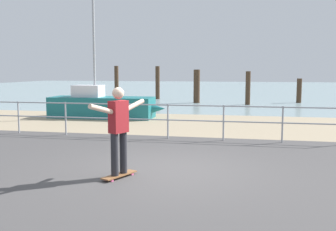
# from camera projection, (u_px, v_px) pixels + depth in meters

# --- Properties ---
(ground_plane) EXTENTS (24.00, 10.00, 0.04)m
(ground_plane) POSITION_uv_depth(u_px,v_px,m) (154.00, 184.00, 7.06)
(ground_plane) COLOR #474444
(ground_plane) RESTS_ON ground
(beach_strip) EXTENTS (24.00, 6.00, 0.04)m
(beach_strip) POSITION_uv_depth(u_px,v_px,m) (204.00, 124.00, 14.84)
(beach_strip) COLOR tan
(beach_strip) RESTS_ON ground
(sea_surface) EXTENTS (72.00, 50.00, 0.04)m
(sea_surface) POSITION_uv_depth(u_px,v_px,m) (234.00, 89.00, 42.07)
(sea_surface) COLOR #849EA3
(sea_surface) RESTS_ON ground
(railing_fence) EXTENTS (11.51, 0.05, 1.05)m
(railing_fence) POSITION_uv_depth(u_px,v_px,m) (141.00, 115.00, 11.77)
(railing_fence) COLOR #9EA0A5
(railing_fence) RESTS_ON ground
(sailboat) EXTENTS (4.97, 1.50, 5.34)m
(sailboat) POSITION_uv_depth(u_px,v_px,m) (105.00, 106.00, 16.71)
(sailboat) COLOR #19666B
(sailboat) RESTS_ON ground
(skateboard) EXTENTS (0.51, 0.81, 0.08)m
(skateboard) POSITION_uv_depth(u_px,v_px,m) (119.00, 175.00, 7.44)
(skateboard) COLOR brown
(skateboard) RESTS_ON ground
(skateboarder) EXTENTS (0.67, 1.36, 1.65)m
(skateboarder) POSITION_uv_depth(u_px,v_px,m) (119.00, 126.00, 7.33)
(skateboarder) COLOR #26262B
(skateboarder) RESTS_ON skateboard
(groyne_post_0) EXTENTS (0.30, 0.30, 2.33)m
(groyne_post_0) POSITION_uv_depth(u_px,v_px,m) (117.00, 82.00, 28.22)
(groyne_post_0) COLOR #422D1E
(groyne_post_0) RESTS_ON ground
(groyne_post_1) EXTENTS (0.30, 0.30, 2.30)m
(groyne_post_1) POSITION_uv_depth(u_px,v_px,m) (158.00, 83.00, 27.34)
(groyne_post_1) COLOR #422D1E
(groyne_post_1) RESTS_ON ground
(groyne_post_2) EXTENTS (0.39, 0.39, 2.07)m
(groyne_post_2) POSITION_uv_depth(u_px,v_px,m) (197.00, 86.00, 24.15)
(groyne_post_2) COLOR #422D1E
(groyne_post_2) RESTS_ON ground
(groyne_post_3) EXTENTS (0.28, 0.28, 1.97)m
(groyne_post_3) POSITION_uv_depth(u_px,v_px,m) (248.00, 88.00, 22.80)
(groyne_post_3) COLOR #422D1E
(groyne_post_3) RESTS_ON ground
(groyne_post_4) EXTENTS (0.31, 0.31, 1.52)m
(groyne_post_4) POSITION_uv_depth(u_px,v_px,m) (299.00, 91.00, 24.25)
(groyne_post_4) COLOR #422D1E
(groyne_post_4) RESTS_ON ground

